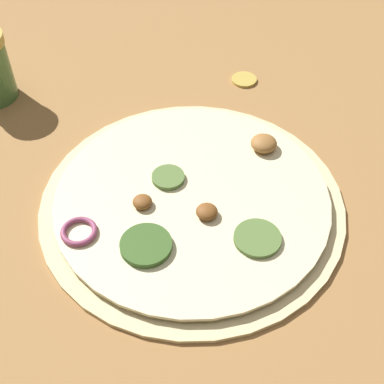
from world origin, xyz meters
The scene contains 3 objects.
ground_plane centered at (0.00, 0.00, 0.00)m, with size 3.00×3.00×0.00m, color #9E703F.
pizza centered at (0.00, 0.00, 0.01)m, with size 0.32×0.32×0.03m.
loose_cap centered at (-0.16, 0.17, 0.00)m, with size 0.03×0.03×0.01m.
Camera 1 is at (0.33, -0.19, 0.43)m, focal length 50.00 mm.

